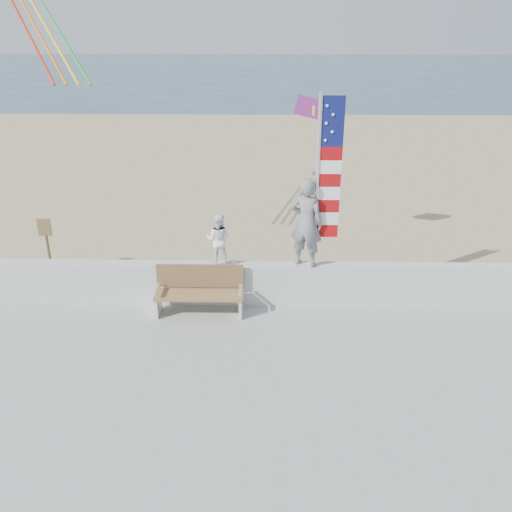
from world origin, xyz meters
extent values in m
plane|color=#2B4557|center=(0.00, 0.00, 0.00)|extent=(220.00, 220.00, 0.00)
cube|color=tan|center=(0.00, 9.00, 0.04)|extent=(90.00, 40.00, 0.08)
cube|color=beige|center=(0.00, 2.00, 0.63)|extent=(30.00, 0.35, 0.90)
imported|color=slate|center=(1.22, 2.00, 2.01)|extent=(0.80, 0.68, 1.85)
imported|color=white|center=(-0.58, 2.00, 1.63)|extent=(0.59, 0.49, 1.10)
cube|color=olive|center=(-0.96, 1.45, 0.62)|extent=(1.80, 0.50, 0.06)
cube|color=brown|center=(-0.96, 1.72, 0.93)|extent=(1.80, 0.05, 0.50)
cube|color=white|center=(-1.81, 1.45, 0.38)|extent=(0.06, 0.50, 0.40)
cube|color=white|center=(-1.81, 1.40, 0.78)|extent=(0.06, 0.45, 0.05)
cube|color=white|center=(-0.11, 1.45, 0.38)|extent=(0.06, 0.50, 0.40)
cube|color=white|center=(-0.11, 1.40, 0.78)|extent=(0.06, 0.45, 0.05)
cylinder|color=white|center=(1.40, 2.00, 2.83)|extent=(0.08, 0.08, 3.50)
cube|color=#0F1451|center=(1.64, 2.00, 4.03)|extent=(0.44, 0.02, 0.95)
cube|color=#9E0A0C|center=(1.64, 2.00, 1.84)|extent=(0.44, 0.02, 0.26)
cube|color=white|center=(1.64, 2.00, 2.10)|extent=(0.44, 0.02, 0.26)
cube|color=#9E0A0C|center=(1.64, 2.00, 2.37)|extent=(0.44, 0.02, 0.26)
cube|color=white|center=(1.64, 2.00, 2.63)|extent=(0.44, 0.02, 0.26)
cube|color=#9E0A0C|center=(1.64, 2.00, 2.89)|extent=(0.44, 0.02, 0.26)
cube|color=white|center=(1.64, 2.00, 3.16)|extent=(0.44, 0.02, 0.26)
cube|color=#9E0A0C|center=(1.64, 2.00, 3.42)|extent=(0.44, 0.02, 0.26)
sphere|color=white|center=(1.52, 1.98, 3.68)|extent=(0.06, 0.06, 0.06)
sphere|color=white|center=(1.64, 1.98, 3.84)|extent=(0.06, 0.06, 0.06)
sphere|color=white|center=(1.52, 1.98, 4.00)|extent=(0.06, 0.06, 0.06)
sphere|color=white|center=(1.64, 1.98, 4.16)|extent=(0.06, 0.06, 0.06)
sphere|color=white|center=(1.52, 1.98, 4.32)|extent=(0.06, 0.06, 0.06)
cube|color=red|center=(1.51, 5.27, 3.83)|extent=(0.93, 0.31, 0.62)
cube|color=#FBFA1A|center=(1.66, 5.27, 3.78)|extent=(0.32, 0.24, 0.23)
cylinder|color=olive|center=(-4.81, 3.48, 0.68)|extent=(0.07, 0.07, 1.20)
cube|color=olive|center=(-4.81, 3.46, 1.33)|extent=(0.32, 0.03, 0.42)
camera|label=1|loc=(0.41, -8.37, 5.72)|focal=38.00mm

